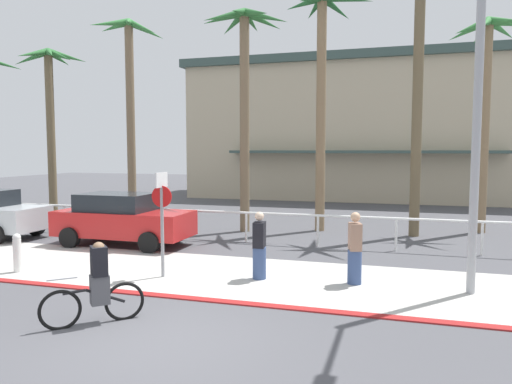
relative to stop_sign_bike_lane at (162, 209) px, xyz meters
The scene contains 18 objects.
ground_plane 6.86m from the stop_sign_bike_lane, 74.69° to the left, with size 80.00×80.00×0.00m, color #4C4C51.
sidewalk_strip 2.50m from the stop_sign_bike_lane, 19.19° to the left, with size 44.00×4.00×0.02m, color beige.
curb_paint 2.79m from the stop_sign_bike_lane, 38.36° to the right, with size 44.00×0.24×0.03m, color maroon.
building_backdrop 23.00m from the stop_sign_bike_lane, 81.88° to the left, with size 22.81×9.81×8.84m.
rail_fence 5.28m from the stop_sign_bike_lane, 70.33° to the left, with size 21.86×0.08×1.04m.
stop_sign_bike_lane is the anchor object (origin of this frame).
bollard_0 3.96m from the stop_sign_bike_lane, behind, with size 0.20×0.20×1.00m.
streetlight_curb 7.47m from the stop_sign_bike_lane, ahead, with size 0.24×2.54×7.50m.
palm_tree_1 13.07m from the stop_sign_bike_lane, 140.82° to the left, with size 3.16×3.31×7.60m.
palm_tree_2 11.14m from the stop_sign_bike_lane, 124.97° to the left, with size 2.70×3.26×8.70m.
palm_tree_3 8.41m from the stop_sign_bike_lane, 91.65° to the left, with size 3.36×3.13×8.31m.
palm_tree_4 9.63m from the stop_sign_bike_lane, 72.24° to the left, with size 3.29×3.10×8.89m.
palm_tree_5 11.12m from the stop_sign_bike_lane, 52.42° to the left, with size 2.89×3.35×9.57m.
palm_tree_6 13.21m from the stop_sign_bike_lane, 47.92° to the left, with size 2.83×2.90×7.93m.
car_red_1 4.63m from the stop_sign_bike_lane, 133.98° to the left, with size 4.40×2.02×1.69m.
cyclist_black_0 3.34m from the stop_sign_bike_lane, 83.47° to the right, with size 1.36×1.30×1.50m.
pedestrian_0 2.53m from the stop_sign_bike_lane, 12.17° to the left, with size 0.35×0.43×1.64m.
pedestrian_1 4.66m from the stop_sign_bike_lane, ahead, with size 0.39×0.45×1.68m.
Camera 1 is at (3.76, -6.87, 3.09)m, focal length 34.11 mm.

